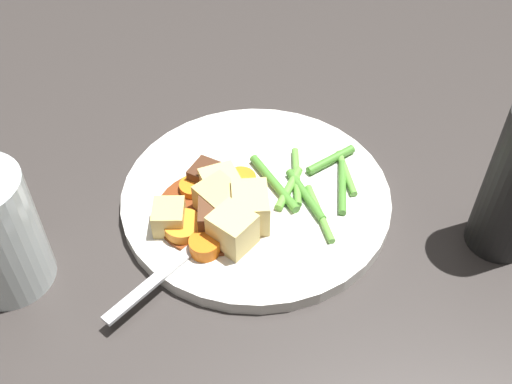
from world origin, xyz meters
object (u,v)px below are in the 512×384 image
dinner_plate (256,197)px  potato_chunk_1 (222,188)px  carrot_slice_6 (183,227)px  meat_chunk_0 (204,175)px  carrot_slice_2 (205,246)px  potato_chunk_3 (250,208)px  potato_chunk_0 (233,230)px  carrot_slice_4 (194,188)px  carrot_slice_1 (242,226)px  meat_chunk_1 (218,217)px  fork (191,250)px  potato_chunk_4 (169,217)px  potato_chunk_2 (218,199)px  carrot_slice_5 (241,182)px  carrot_slice_0 (237,209)px  carrot_slice_3 (223,183)px

dinner_plate → potato_chunk_1: potato_chunk_1 is taller
carrot_slice_6 → meat_chunk_0: 0.07m
carrot_slice_2 → potato_chunk_3: bearing=-162.1°
potato_chunk_0 → meat_chunk_0: bearing=-93.1°
dinner_plate → potato_chunk_1: 0.04m
carrot_slice_4 → potato_chunk_3: size_ratio=0.66×
carrot_slice_1 → carrot_slice_2: bearing=11.7°
potato_chunk_1 → dinner_plate: bearing=169.4°
carrot_slice_1 → potato_chunk_1: bearing=-89.1°
meat_chunk_1 → fork: meat_chunk_1 is taller
carrot_slice_4 → potato_chunk_4: (0.03, 0.03, 0.01)m
meat_chunk_0 → fork: meat_chunk_0 is taller
potato_chunk_3 → potato_chunk_2: bearing=-47.5°
carrot_slice_5 → potato_chunk_0: size_ratio=0.85×
dinner_plate → carrot_slice_1: size_ratio=7.56×
carrot_slice_0 → potato_chunk_3: 0.02m
carrot_slice_0 → potato_chunk_4: (0.06, -0.01, 0.01)m
carrot_slice_1 → potato_chunk_0: (0.01, 0.01, 0.01)m
carrot_slice_4 → potato_chunk_4: size_ratio=0.90×
carrot_slice_5 → potato_chunk_3: potato_chunk_3 is taller
potato_chunk_4 → potato_chunk_3: bearing=161.2°
carrot_slice_4 → potato_chunk_3: potato_chunk_3 is taller
dinner_plate → carrot_slice_4: carrot_slice_4 is taller
carrot_slice_5 → potato_chunk_2: bearing=33.9°
carrot_slice_4 → meat_chunk_1: size_ratio=0.79×
carrot_slice_6 → meat_chunk_0: (-0.04, -0.05, 0.00)m
carrot_slice_5 → fork: carrot_slice_5 is taller
dinner_plate → carrot_slice_4: bearing=-24.9°
carrot_slice_4 → fork: 0.07m
carrot_slice_6 → potato_chunk_2: potato_chunk_2 is taller
dinner_plate → carrot_slice_0: carrot_slice_0 is taller
potato_chunk_1 → carrot_slice_6: bearing=28.3°
carrot_slice_5 → potato_chunk_4: size_ratio=0.99×
potato_chunk_1 → fork: 0.07m
carrot_slice_1 → carrot_slice_4: bearing=-71.1°
carrot_slice_2 → meat_chunk_1: 0.03m
potato_chunk_2 → carrot_slice_1: bearing=106.2°
carrot_slice_6 → meat_chunk_0: size_ratio=1.24×
dinner_plate → potato_chunk_1: bearing=-10.6°
carrot_slice_4 → potato_chunk_4: potato_chunk_4 is taller
potato_chunk_4 → carrot_slice_1: bearing=150.7°
carrot_slice_6 → potato_chunk_0: bearing=141.0°
dinner_plate → carrot_slice_3: carrot_slice_3 is taller
dinner_plate → potato_chunk_3: potato_chunk_3 is taller
meat_chunk_1 → potato_chunk_0: bearing=103.4°
potato_chunk_1 → potato_chunk_4: (0.06, 0.01, -0.00)m
dinner_plate → carrot_slice_6: bearing=13.6°
carrot_slice_3 → carrot_slice_4: carrot_slice_4 is taller
carrot_slice_4 → carrot_slice_1: bearing=108.9°
dinner_plate → fork: fork is taller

